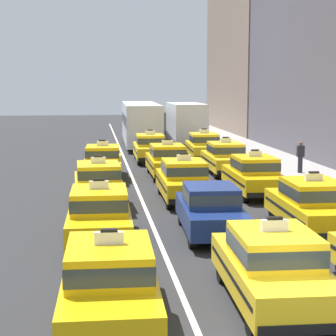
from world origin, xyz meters
TOP-DOWN VIEW (x-y plane):
  - lane_stripe_left_center at (-1.60, 20.00)m, footprint 0.14×80.00m
  - lane_stripe_center_right at (1.60, 20.00)m, footprint 0.14×80.00m
  - taxi_left_nearest at (-3.24, 1.89)m, footprint 1.91×4.60m
  - taxi_left_second at (-3.37, 7.83)m, footprint 1.90×4.59m
  - taxi_left_third at (-3.34, 13.39)m, footprint 1.96×4.61m
  - taxi_left_fourth at (-3.06, 19.76)m, footprint 2.00×4.63m
  - taxi_center_nearest at (0.19, 2.46)m, footprint 1.95×4.61m
  - sedan_center_second at (0.06, 8.39)m, footprint 1.95×4.37m
  - taxi_center_third at (0.05, 13.81)m, footprint 1.87×4.58m
  - taxi_center_fourth at (0.16, 19.85)m, footprint 1.83×4.56m
  - taxi_center_fifth at (-0.13, 25.88)m, footprint 1.88×4.59m
  - bus_center_sixth at (0.07, 35.23)m, footprint 2.78×11.26m
  - taxi_right_second at (3.35, 8.43)m, footprint 1.90×4.59m
  - taxi_right_third at (3.20, 14.67)m, footprint 1.86×4.57m
  - taxi_right_fourth at (3.28, 20.54)m, footprint 1.86×4.58m
  - taxi_right_fifth at (3.25, 26.34)m, footprint 1.99×4.63m
  - box_truck_right_sixth at (3.22, 33.86)m, footprint 2.36×6.98m
  - pedestrian_mid_block at (7.01, 19.57)m, footprint 0.36×0.24m

SIDE VIEW (x-z plane):
  - lane_stripe_left_center at x=-1.60m, z-range 0.00..0.01m
  - lane_stripe_center_right at x=1.60m, z-range 0.00..0.01m
  - sedan_center_second at x=0.06m, z-range 0.06..1.64m
  - taxi_left_nearest at x=-3.24m, z-range -0.10..1.86m
  - taxi_left_second at x=-3.37m, z-range -0.10..1.86m
  - taxi_left_third at x=-3.34m, z-range -0.10..1.86m
  - taxi_left_fourth at x=-3.06m, z-range -0.10..1.86m
  - taxi_center_nearest at x=0.19m, z-range -0.10..1.86m
  - taxi_center_third at x=0.05m, z-range -0.10..1.86m
  - taxi_center_fourth at x=0.16m, z-range -0.10..1.86m
  - taxi_center_fifth at x=-0.13m, z-range -0.10..1.86m
  - taxi_right_second at x=3.35m, z-range -0.10..1.86m
  - taxi_right_third at x=3.20m, z-range -0.10..1.86m
  - taxi_right_fourth at x=3.28m, z-range -0.10..1.86m
  - taxi_right_fifth at x=3.25m, z-range -0.10..1.86m
  - pedestrian_mid_block at x=7.01m, z-range 0.16..1.77m
  - box_truck_right_sixth at x=3.22m, z-range 0.14..3.41m
  - bus_center_sixth at x=0.07m, z-range 0.21..3.43m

